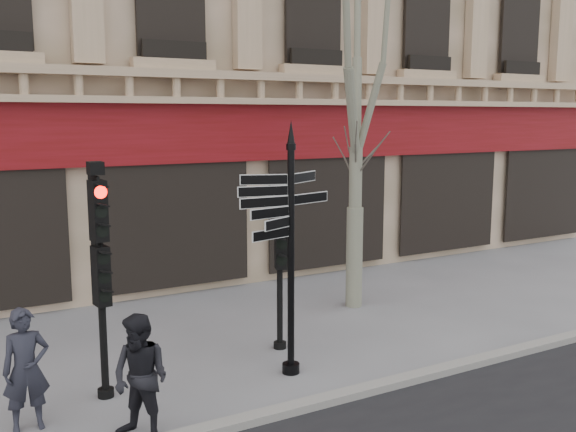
% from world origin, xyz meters
% --- Properties ---
extents(ground, '(80.00, 80.00, 0.00)m').
position_xyz_m(ground, '(0.00, 0.00, 0.00)').
color(ground, slate).
rests_on(ground, ground).
extents(kerb, '(80.00, 0.25, 0.12)m').
position_xyz_m(kerb, '(0.00, -1.40, 0.06)').
color(kerb, gray).
rests_on(kerb, ground).
extents(fingerpost, '(1.75, 1.75, 3.92)m').
position_xyz_m(fingerpost, '(0.02, -0.20, 2.63)').
color(fingerpost, black).
rests_on(fingerpost, ground).
extents(traffic_signal_main, '(0.40, 0.31, 3.36)m').
position_xyz_m(traffic_signal_main, '(-2.72, 0.35, 2.13)').
color(traffic_signal_main, black).
rests_on(traffic_signal_main, ground).
extents(traffic_signal_secondary, '(0.46, 0.40, 2.30)m').
position_xyz_m(traffic_signal_secondary, '(0.39, 0.83, 1.61)').
color(traffic_signal_secondary, black).
rests_on(traffic_signal_secondary, ground).
extents(plane_tree, '(3.06, 3.06, 8.13)m').
position_xyz_m(plane_tree, '(2.94, 2.26, 5.71)').
color(plane_tree, gray).
rests_on(plane_tree, ground).
extents(pedestrian_a, '(0.58, 0.39, 1.60)m').
position_xyz_m(pedestrian_a, '(-3.81, -0.12, 0.80)').
color(pedestrian_a, '#21222D').
rests_on(pedestrian_a, ground).
extents(pedestrian_b, '(0.94, 0.98, 1.59)m').
position_xyz_m(pedestrian_b, '(-2.61, -1.08, 0.80)').
color(pedestrian_b, black).
rests_on(pedestrian_b, ground).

